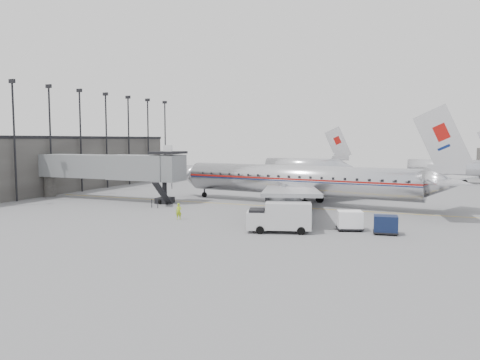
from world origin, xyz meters
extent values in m
plane|color=slate|center=(0.00, 0.00, 0.00)|extent=(160.00, 160.00, 0.00)
cube|color=#363331|center=(-34.00, 10.00, 4.00)|extent=(12.00, 46.00, 8.00)
cube|color=gold|center=(3.00, 6.00, 0.01)|extent=(60.00, 0.15, 0.01)
cube|color=slate|center=(-22.00, 3.60, 4.30)|extent=(12.00, 2.80, 3.00)
cube|color=slate|center=(-13.00, 3.60, 4.30)|extent=(8.00, 3.00, 3.10)
cube|color=slate|center=(-9.00, 4.00, 4.30)|extent=(3.20, 3.60, 3.20)
cube|color=black|center=(-9.00, 4.00, 6.20)|extent=(3.40, 3.80, 0.30)
cube|color=white|center=(-9.00, 4.00, 6.70)|extent=(1.20, 0.15, 0.80)
cylinder|color=black|center=(-9.30, 3.60, 1.40)|extent=(0.56, 0.56, 2.80)
cube|color=black|center=(-9.30, 3.60, 0.35)|extent=(1.60, 2.20, 0.70)
cylinder|color=black|center=(-9.30, 2.60, 0.30)|extent=(0.30, 0.60, 0.60)
cylinder|color=black|center=(-9.30, 4.60, 0.30)|extent=(0.30, 0.60, 0.60)
cylinder|color=#363331|center=(-27.50, 3.60, 1.40)|extent=(1.60, 1.60, 2.80)
cube|color=black|center=(-8.20, 1.30, 1.50)|extent=(0.90, 3.20, 2.90)
cylinder|color=black|center=(-27.50, -2.00, 7.50)|extent=(0.24, 0.24, 15.00)
cube|color=black|center=(-27.50, -2.00, 15.00)|extent=(0.90, 0.25, 0.50)
cylinder|color=black|center=(-27.50, 4.00, 7.50)|extent=(0.24, 0.24, 15.00)
cube|color=black|center=(-27.50, 4.00, 15.00)|extent=(0.90, 0.25, 0.50)
cylinder|color=black|center=(-27.50, 10.00, 7.50)|extent=(0.24, 0.24, 15.00)
cube|color=black|center=(-27.50, 10.00, 15.00)|extent=(0.90, 0.25, 0.50)
cylinder|color=black|center=(-27.50, 16.00, 7.50)|extent=(0.24, 0.24, 15.00)
cube|color=black|center=(-27.50, 16.00, 15.00)|extent=(0.90, 0.25, 0.50)
cylinder|color=black|center=(-27.50, 22.00, 7.50)|extent=(0.24, 0.24, 15.00)
cube|color=black|center=(-27.50, 22.00, 15.00)|extent=(0.90, 0.25, 0.50)
cylinder|color=black|center=(-27.50, 28.00, 7.50)|extent=(0.24, 0.24, 15.00)
cube|color=black|center=(-27.50, 28.00, 15.00)|extent=(0.90, 0.25, 0.50)
cylinder|color=black|center=(-27.50, 34.00, 7.50)|extent=(0.24, 0.24, 15.00)
cube|color=black|center=(-27.50, 34.00, 15.00)|extent=(0.90, 0.25, 0.50)
cylinder|color=silver|center=(-2.00, 42.00, 2.60)|extent=(14.00, 3.20, 3.20)
cube|color=silver|center=(4.80, 42.00, 7.00)|extent=(5.17, 0.26, 6.52)
cylinder|color=black|center=(-6.50, 42.00, 0.50)|extent=(0.24, 0.24, 1.00)
cylinder|color=silver|center=(24.00, 46.00, 2.60)|extent=(14.00, 3.20, 3.20)
cylinder|color=black|center=(19.50, 46.00, 0.50)|extent=(0.24, 0.24, 1.00)
cylinder|color=silver|center=(6.00, 9.00, 2.91)|extent=(29.29, 7.40, 3.59)
cone|color=silver|center=(-9.85, 11.11, 2.91)|extent=(3.36, 3.94, 3.59)
cone|color=silver|center=(22.14, 6.85, 3.29)|extent=(4.29, 3.89, 3.41)
cube|color=#970E0B|center=(6.00, 9.00, 3.15)|extent=(29.30, 7.45, 0.17)
cube|color=#08174C|center=(6.00, 9.00, 2.93)|extent=(29.30, 7.45, 0.10)
cube|color=silver|center=(21.85, 6.89, 7.75)|extent=(5.93, 1.07, 7.45)
cube|color=gray|center=(10.03, 17.26, 2.62)|extent=(12.66, 15.99, 1.15)
cube|color=gray|center=(7.73, -0.03, 2.62)|extent=(9.49, 16.37, 1.15)
cylinder|color=gray|center=(7.15, 13.93, 1.41)|extent=(3.53, 2.45, 2.03)
cylinder|color=gray|center=(5.81, 3.94, 1.41)|extent=(3.53, 2.45, 2.03)
cylinder|color=black|center=(-7.45, 10.79, 0.63)|extent=(0.19, 0.19, 1.26)
cylinder|color=black|center=(8.25, 11.24, 0.68)|extent=(0.25, 0.25, 1.36)
cylinder|color=black|center=(8.25, 11.24, 0.44)|extent=(1.01, 0.46, 0.97)
cylinder|color=black|center=(7.59, 6.25, 0.68)|extent=(0.25, 0.25, 1.36)
cylinder|color=black|center=(7.59, 6.25, 0.44)|extent=(1.01, 0.46, 0.97)
cube|color=#BDBDBF|center=(9.83, -8.14, 1.42)|extent=(4.24, 3.09, 2.21)
cube|color=#BDBDBF|center=(7.30, -8.89, 1.00)|extent=(2.18, 2.40, 1.48)
cube|color=black|center=(7.30, -8.89, 1.63)|extent=(1.72, 2.08, 0.63)
cylinder|color=black|center=(7.87, -9.71, 0.34)|extent=(0.72, 0.44, 0.68)
cylinder|color=black|center=(7.34, -7.89, 0.34)|extent=(0.72, 0.44, 0.68)
cylinder|color=black|center=(11.11, -8.76, 0.34)|extent=(0.72, 0.44, 0.68)
cylinder|color=black|center=(10.58, -6.94, 0.34)|extent=(0.72, 0.44, 0.68)
cube|color=#0E1838|center=(17.51, -5.89, 0.89)|extent=(2.05, 1.64, 1.32)
cube|color=black|center=(17.51, -5.89, 0.19)|extent=(2.15, 1.75, 0.11)
cylinder|color=black|center=(16.84, -6.55, 0.14)|extent=(0.29, 0.15, 0.28)
cylinder|color=black|center=(18.33, -6.36, 0.14)|extent=(0.29, 0.15, 0.28)
cylinder|color=black|center=(16.69, -5.43, 0.14)|extent=(0.29, 0.15, 0.28)
cylinder|color=black|center=(18.19, -5.24, 0.14)|extent=(0.29, 0.15, 0.28)
cube|color=white|center=(14.51, -5.37, 0.98)|extent=(2.44, 2.12, 1.44)
cube|color=black|center=(14.51, -5.37, 0.21)|extent=(2.57, 2.25, 0.12)
cylinder|color=black|center=(13.93, -6.22, 0.15)|extent=(0.33, 0.22, 0.31)
cylinder|color=black|center=(15.48, -5.69, 0.15)|extent=(0.33, 0.22, 0.31)
cylinder|color=black|center=(13.53, -5.05, 0.15)|extent=(0.33, 0.22, 0.31)
cylinder|color=black|center=(15.09, -4.52, 0.15)|extent=(0.33, 0.22, 0.31)
imported|color=#98BC16|center=(-1.90, -6.00, 0.80)|extent=(0.65, 0.51, 1.59)
camera|label=1|loc=(20.68, -45.68, 7.83)|focal=35.00mm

